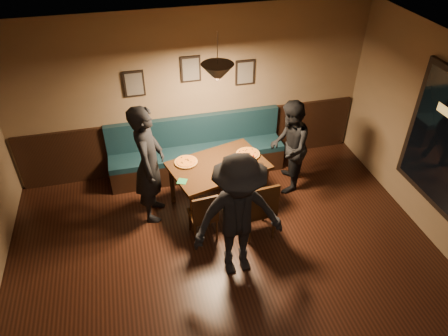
% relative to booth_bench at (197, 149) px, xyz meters
% --- Properties ---
extents(floor, '(7.00, 7.00, 0.00)m').
position_rel_booth_bench_xyz_m(floor, '(0.00, -3.20, -0.50)').
color(floor, black).
rests_on(floor, ground).
extents(ceiling, '(7.00, 7.00, 0.00)m').
position_rel_booth_bench_xyz_m(ceiling, '(0.00, -3.20, 2.30)').
color(ceiling, silver).
rests_on(ceiling, ground).
extents(wall_back, '(6.00, 0.00, 6.00)m').
position_rel_booth_bench_xyz_m(wall_back, '(0.00, 0.30, 0.90)').
color(wall_back, '#8C704F').
rests_on(wall_back, ground).
extents(wainscot, '(5.88, 0.06, 1.00)m').
position_rel_booth_bench_xyz_m(wainscot, '(0.00, 0.27, 0.00)').
color(wainscot, black).
rests_on(wainscot, ground).
extents(booth_bench, '(3.00, 0.60, 1.00)m').
position_rel_booth_bench_xyz_m(booth_bench, '(0.00, 0.00, 0.00)').
color(booth_bench, '#0F232D').
rests_on(booth_bench, ground).
extents(picture_left, '(0.32, 0.04, 0.42)m').
position_rel_booth_bench_xyz_m(picture_left, '(-0.90, 0.27, 1.20)').
color(picture_left, black).
rests_on(picture_left, wall_back).
extents(picture_center, '(0.32, 0.04, 0.42)m').
position_rel_booth_bench_xyz_m(picture_center, '(0.00, 0.27, 1.35)').
color(picture_center, black).
rests_on(picture_center, wall_back).
extents(picture_right, '(0.32, 0.04, 0.42)m').
position_rel_booth_bench_xyz_m(picture_right, '(0.90, 0.27, 1.20)').
color(picture_right, black).
rests_on(picture_right, wall_back).
extents(pendant_lamp, '(0.44, 0.44, 0.25)m').
position_rel_booth_bench_xyz_m(pendant_lamp, '(0.17, -0.89, 1.75)').
color(pendant_lamp, black).
rests_on(pendant_lamp, ceiling).
extents(dining_table, '(1.62, 1.26, 0.77)m').
position_rel_booth_bench_xyz_m(dining_table, '(0.17, -0.89, -0.12)').
color(dining_table, black).
rests_on(dining_table, floor).
extents(chair_near_left, '(0.41, 0.41, 0.85)m').
position_rel_booth_bench_xyz_m(chair_near_left, '(-0.22, -1.53, -0.08)').
color(chair_near_left, black).
rests_on(chair_near_left, floor).
extents(chair_near_right, '(0.47, 0.47, 0.99)m').
position_rel_booth_bench_xyz_m(chair_near_right, '(0.56, -1.66, -0.00)').
color(chair_near_right, black).
rests_on(chair_near_right, floor).
extents(diner_left, '(0.60, 0.78, 1.89)m').
position_rel_booth_bench_xyz_m(diner_left, '(-0.86, -0.88, 0.45)').
color(diner_left, black).
rests_on(diner_left, floor).
extents(diner_right, '(0.85, 0.95, 1.59)m').
position_rel_booth_bench_xyz_m(diner_right, '(1.37, -0.74, 0.30)').
color(diner_right, black).
rests_on(diner_right, floor).
extents(diner_front, '(1.21, 0.73, 1.83)m').
position_rel_booth_bench_xyz_m(diner_front, '(0.10, -2.25, 0.41)').
color(diner_front, black).
rests_on(diner_front, floor).
extents(pizza_a, '(0.38, 0.38, 0.04)m').
position_rel_booth_bench_xyz_m(pizza_a, '(-0.30, -0.73, 0.29)').
color(pizza_a, orange).
rests_on(pizza_a, dining_table).
extents(pizza_b, '(0.41, 0.41, 0.04)m').
position_rel_booth_bench_xyz_m(pizza_b, '(0.21, -1.11, 0.29)').
color(pizza_b, orange).
rests_on(pizza_b, dining_table).
extents(pizza_c, '(0.45, 0.45, 0.04)m').
position_rel_booth_bench_xyz_m(pizza_c, '(0.68, -0.75, 0.29)').
color(pizza_c, gold).
rests_on(pizza_c, dining_table).
extents(soda_glass, '(0.09, 0.09, 0.14)m').
position_rel_booth_bench_xyz_m(soda_glass, '(0.74, -1.21, 0.34)').
color(soda_glass, black).
rests_on(soda_glass, dining_table).
extents(tabasco_bottle, '(0.03, 0.03, 0.11)m').
position_rel_booth_bench_xyz_m(tabasco_bottle, '(0.72, -0.90, 0.32)').
color(tabasco_bottle, '#981E05').
rests_on(tabasco_bottle, dining_table).
extents(napkin_a, '(0.16, 0.16, 0.01)m').
position_rel_booth_bench_xyz_m(napkin_a, '(-0.36, -0.65, 0.27)').
color(napkin_a, '#207827').
rests_on(napkin_a, dining_table).
extents(napkin_b, '(0.18, 0.18, 0.01)m').
position_rel_booth_bench_xyz_m(napkin_b, '(-0.44, -1.17, 0.27)').
color(napkin_b, '#1B6836').
rests_on(napkin_b, dining_table).
extents(cutlery_set, '(0.18, 0.07, 0.00)m').
position_rel_booth_bench_xyz_m(cutlery_set, '(0.20, -1.28, 0.27)').
color(cutlery_set, '#B6B6BB').
rests_on(cutlery_set, dining_table).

